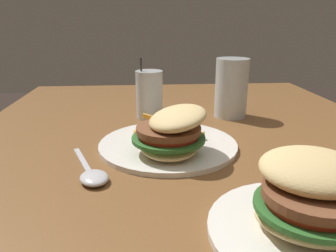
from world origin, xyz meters
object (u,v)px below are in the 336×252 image
at_px(juice_glass, 149,96).
at_px(meal_plate_far, 310,207).
at_px(meal_plate_near, 170,136).
at_px(spoon, 93,176).
at_px(beer_glass, 231,89).

relative_size(juice_glass, meal_plate_far, 0.66).
height_order(meal_plate_near, spoon, meal_plate_near).
bearing_deg(meal_plate_near, beer_glass, 142.63).
distance_m(meal_plate_near, juice_glass, 0.25).
distance_m(beer_glass, meal_plate_far, 0.52).
distance_m(beer_glass, spoon, 0.49).
height_order(meal_plate_near, juice_glass, juice_glass).
bearing_deg(juice_glass, meal_plate_far, 19.20).
height_order(beer_glass, meal_plate_far, beer_glass).
distance_m(meal_plate_near, spoon, 0.18).
bearing_deg(meal_plate_far, meal_plate_near, -151.82).
bearing_deg(meal_plate_near, juice_glass, -172.02).
distance_m(meal_plate_near, meal_plate_far, 0.31).
relative_size(beer_glass, spoon, 0.87).
height_order(juice_glass, spoon, juice_glass).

